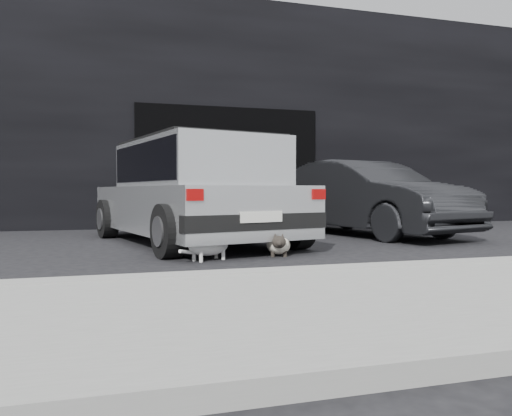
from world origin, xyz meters
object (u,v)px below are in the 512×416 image
object	(u,v)px
silver_hatchback	(194,187)
cat_white	(211,244)
second_car	(366,198)
cat_siamese	(279,245)

from	to	relation	value
silver_hatchback	cat_white	distance (m)	1.95
silver_hatchback	second_car	size ratio (longest dim) A/B	1.12
silver_hatchback	second_car	xyz separation A→B (m)	(3.18, 0.57, -0.18)
silver_hatchback	cat_white	bearing A→B (deg)	-106.66
silver_hatchback	cat_siamese	bearing A→B (deg)	-79.26
silver_hatchback	cat_siamese	world-z (taller)	silver_hatchback
second_car	cat_white	world-z (taller)	second_car
second_car	cat_siamese	xyz separation A→B (m)	(-2.42, -2.25, -0.53)
cat_white	second_car	bearing A→B (deg)	100.00
silver_hatchback	second_car	distance (m)	3.23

